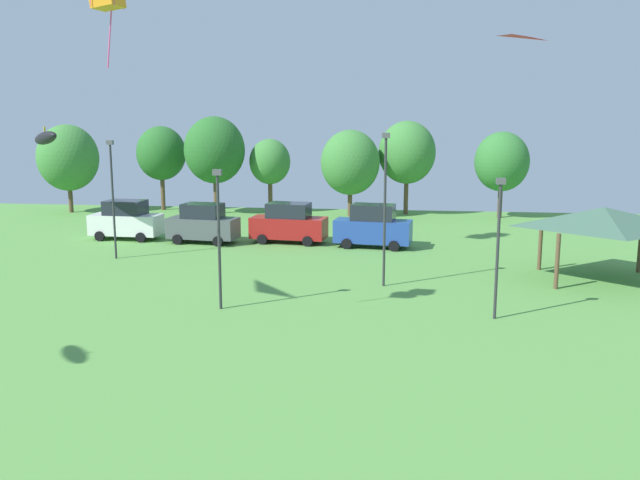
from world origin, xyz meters
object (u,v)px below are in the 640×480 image
Objects in this scene: kite_flying_4 at (46,138)px; treeline_tree_5 at (407,153)px; parked_car_third_from_left at (289,223)px; light_post_0 at (219,231)px; light_post_2 at (498,240)px; treeline_tree_1 at (161,153)px; park_pavilion at (603,218)px; treeline_tree_2 at (215,150)px; parked_car_second_from_left at (203,224)px; kite_flying_6 at (495,56)px; treeline_tree_6 at (502,162)px; parked_car_rightmost_in_row at (373,227)px; treeline_tree_4 at (350,163)px; light_post_1 at (113,193)px; treeline_tree_0 at (68,158)px; treeline_tree_3 at (270,162)px; light_post_3 at (385,202)px; parked_car_leftmost at (126,220)px.

kite_flying_4 is 0.39× the size of treeline_tree_5.
light_post_0 is at bearing -84.74° from parked_car_third_from_left.
light_post_2 is 0.78× the size of treeline_tree_1.
parked_car_third_from_left is at bearing 154.54° from park_pavilion.
light_post_0 is 28.71m from treeline_tree_2.
parked_car_third_from_left is 0.65× the size of treeline_tree_5.
treeline_tree_2 is (-2.86, 13.06, 3.98)m from parked_car_second_from_left.
kite_flying_6 is at bearing -45.48° from treeline_tree_2.
treeline_tree_2 is (5.48, 16.30, -1.44)m from kite_flying_4.
parked_car_rightmost_in_row is at bearing -124.10° from treeline_tree_6.
kite_flying_4 is 0.43× the size of treeline_tree_4.
light_post_2 is at bearing -24.99° from light_post_1.
parked_car_rightmost_in_row is 15.44m from treeline_tree_5.
treeline_tree_0 is at bearing 127.15° from light_post_0.
parked_car_rightmost_in_row is 13.51m from park_pavilion.
treeline_tree_2 reaches higher than treeline_tree_3.
treeline_tree_1 reaches higher than park_pavilion.
light_post_3 reaches higher than light_post_0.
treeline_tree_0 is at bearing 139.58° from light_post_2.
treeline_tree_5 reaches higher than treeline_tree_3.
light_post_2 is at bearing -83.08° from treeline_tree_5.
light_post_3 is at bearing -17.94° from kite_flying_4.
parked_car_rightmost_in_row is 0.70× the size of treeline_tree_4.
parked_car_leftmost reaches higher than parked_car_second_from_left.
treeline_tree_1 is at bearing 103.26° from parked_car_leftmost.
parked_car_third_from_left is at bearing -56.31° from treeline_tree_2.
kite_flying_6 is at bearing -15.87° from parked_car_second_from_left.
parked_car_leftmost is at bearing -153.01° from treeline_tree_6.
treeline_tree_1 reaches higher than light_post_1.
kite_flying_6 is 21.44m from light_post_1.
light_post_2 is at bearing -55.26° from treeline_tree_2.
light_post_2 is 41.15m from treeline_tree_0.
treeline_tree_1 is at bearing 178.63° from treeline_tree_3.
light_post_0 is at bearing -104.62° from treeline_tree_5.
treeline_tree_1 is 1.03× the size of treeline_tree_4.
light_post_1 is at bearing -122.99° from treeline_tree_4.
light_post_3 reaches higher than treeline_tree_3.
treeline_tree_5 is at bearing 172.09° from treeline_tree_6.
parked_car_second_from_left is 19.74m from treeline_tree_5.
treeline_tree_3 is (-15.28, 21.30, -6.54)m from kite_flying_6.
parked_car_leftmost is 14.72m from treeline_tree_1.
parked_car_third_from_left is 19.64m from treeline_tree_1.
parked_car_leftmost is (2.99, 3.89, -5.40)m from kite_flying_4.
light_post_1 reaches higher than treeline_tree_3.
kite_flying_4 is 0.48× the size of treeline_tree_3.
treeline_tree_0 reaches higher than light_post_0.
treeline_tree_6 is (8.38, 23.33, 0.43)m from light_post_3.
treeline_tree_2 is at bearing 178.62° from treeline_tree_4.
light_post_3 is 1.06× the size of treeline_tree_6.
light_post_1 is 0.98× the size of treeline_tree_6.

